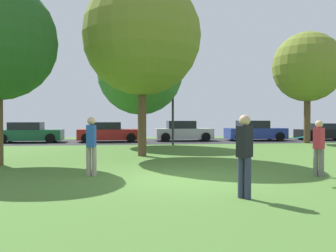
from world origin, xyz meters
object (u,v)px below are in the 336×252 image
person_bystander (91,143)px  street_lamp_post (173,109)px  frisbee_disc (299,138)px  maple_tree_far (140,72)px  person_catcher (319,146)px  parked_car_silver (183,132)px  parked_car_black (324,132)px  parked_car_blue (255,131)px  parked_car_red (109,133)px  oak_tree_left (142,36)px  person_thrower (245,152)px  parked_car_green (29,133)px  maple_tree_near (308,67)px

person_bystander → street_lamp_post: (4.01, 11.34, 1.30)m
person_bystander → frisbee_disc: (5.44, -1.75, 0.22)m
maple_tree_far → person_catcher: size_ratio=4.39×
person_bystander → parked_car_silver: size_ratio=0.41×
person_bystander → parked_car_black: 22.06m
parked_car_blue → street_lamp_post: size_ratio=0.97×
frisbee_disc → parked_car_red: (-5.47, 16.78, -0.53)m
oak_tree_left → person_thrower: bearing=-79.3°
person_thrower → parked_car_silver: 18.86m
person_catcher → parked_car_black: (9.68, 15.92, -0.29)m
person_thrower → maple_tree_far: bearing=56.9°
parked_car_green → person_catcher: bearing=-53.3°
frisbee_disc → person_bystander: bearing=162.1°
maple_tree_far → person_thrower: 15.18m
oak_tree_left → parked_car_red: size_ratio=1.83×
maple_tree_far → frisbee_disc: (3.43, -13.08, -3.30)m
oak_tree_left → parked_car_silver: size_ratio=1.90×
person_thrower → parked_car_green: (-8.84, 18.45, -0.33)m
parked_car_green → parked_car_black: 21.60m
parked_car_green → parked_car_black: bearing=-0.2°
person_bystander → parked_car_red: (-0.03, 15.03, -0.30)m
maple_tree_near → parked_car_blue: bearing=126.8°
maple_tree_near → person_bystander: maple_tree_near is taller
person_thrower → person_catcher: (3.08, 2.45, -0.09)m
maple_tree_near → frisbee_disc: maple_tree_near is taller
maple_tree_far → person_bystander: 12.03m
person_thrower → parked_car_blue: 19.99m
parked_car_silver → parked_car_blue: 5.40m
maple_tree_far → parked_car_black: maple_tree_far is taller
maple_tree_far → person_bystander: bearing=-100.1°
oak_tree_left → person_thrower: (1.63, -8.68, -4.29)m
parked_car_silver → street_lamp_post: size_ratio=0.92×
parked_car_blue → maple_tree_near: bearing=-53.2°
person_catcher → street_lamp_post: bearing=-117.1°
parked_car_red → parked_car_silver: size_ratio=1.04×
person_catcher → parked_car_red: (-6.52, 15.95, -0.24)m
person_catcher → parked_car_black: bearing=-159.8°
parked_car_green → parked_car_blue: bearing=0.5°
maple_tree_far → parked_car_silver: maple_tree_far is taller
person_catcher → parked_car_green: bearing=-91.8°
parked_car_blue → person_thrower: bearing=-111.6°
parked_car_silver → person_bystander: bearing=-109.2°
parked_car_red → parked_car_black: size_ratio=1.05×
maple_tree_near → parked_car_silver: size_ratio=1.78×
frisbee_disc → oak_tree_left: bearing=117.4°
parked_car_red → street_lamp_post: size_ratio=0.96×
parked_car_red → parked_car_black: parked_car_red is taller
oak_tree_left → person_bystander: (-1.77, -5.31, -4.32)m
maple_tree_far → street_lamp_post: size_ratio=1.57×
parked_car_green → parked_car_silver: size_ratio=1.06×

